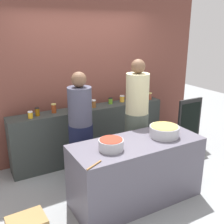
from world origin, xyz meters
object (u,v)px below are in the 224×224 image
cook_with_tongs (81,133)px  cook_in_cap (137,123)px  wooden_spoon (94,165)px  preserve_jar_0 (30,115)px  preserve_jar_5 (111,101)px  chalkboard_sign (189,125)px  preserve_jar_3 (71,107)px  preserve_jar_6 (122,99)px  preserve_jar_4 (93,104)px  preserve_jar_2 (54,108)px  preserve_jar_1 (37,112)px  preserve_jar_7 (149,96)px  cooking_pot_center (164,131)px  cooking_pot_left (111,144)px

cook_with_tongs → cook_in_cap: cook_in_cap is taller
wooden_spoon → preserve_jar_0: bearing=99.2°
preserve_jar_5 → chalkboard_sign: bearing=-27.5°
preserve_jar_3 → preserve_jar_6: preserve_jar_6 is taller
preserve_jar_5 → preserve_jar_0: bearing=-176.0°
preserve_jar_0 → preserve_jar_3: preserve_jar_3 is taller
cook_in_cap → chalkboard_sign: (1.25, 0.14, -0.31)m
preserve_jar_4 → preserve_jar_5: bearing=7.9°
preserve_jar_2 → preserve_jar_5: 1.03m
preserve_jar_1 → chalkboard_sign: (2.56, -0.62, -0.48)m
preserve_jar_7 → preserve_jar_0: bearing=-179.5°
wooden_spoon → cook_in_cap: size_ratio=0.13×
chalkboard_sign → cooking_pot_center: bearing=-147.8°
preserve_jar_5 → cook_in_cap: 0.81m
preserve_jar_2 → chalkboard_sign: (2.29, -0.65, -0.49)m
preserve_jar_2 → cooking_pot_center: bearing=-54.7°
preserve_jar_3 → cooking_pot_center: 1.61m
chalkboard_sign → preserve_jar_3: bearing=162.6°
preserve_jar_3 → preserve_jar_5: preserve_jar_3 is taller
preserve_jar_5 → preserve_jar_6: (0.25, 0.01, 0.00)m
preserve_jar_4 → cooking_pot_center: (0.35, -1.41, -0.07)m
cooking_pot_center → preserve_jar_6: bearing=80.4°
preserve_jar_3 → preserve_jar_4: 0.39m
preserve_jar_6 → chalkboard_sign: bearing=-33.4°
preserve_jar_0 → preserve_jar_2: preserve_jar_2 is taller
preserve_jar_1 → preserve_jar_5: (1.29, 0.04, -0.01)m
preserve_jar_3 → preserve_jar_7: bearing=-1.7°
cook_with_tongs → cooking_pot_center: bearing=-45.6°
preserve_jar_3 → preserve_jar_6: 0.99m
preserve_jar_4 → preserve_jar_0: bearing=-177.3°
preserve_jar_7 → chalkboard_sign: (0.48, -0.58, -0.48)m
cooking_pot_center → wooden_spoon: bearing=-166.9°
preserve_jar_2 → cook_in_cap: size_ratio=0.08×
cooking_pot_center → cook_in_cap: size_ratio=0.22×
preserve_jar_6 → preserve_jar_0: bearing=-176.2°
preserve_jar_4 → preserve_jar_6: preserve_jar_4 is taller
preserve_jar_1 → preserve_jar_5: preserve_jar_1 is taller
cooking_pot_left → cook_with_tongs: 0.87m
preserve_jar_1 → preserve_jar_4: (0.94, -0.01, 0.00)m
preserve_jar_6 → cooking_pot_center: preserve_jar_6 is taller
wooden_spoon → cook_with_tongs: (0.32, 1.11, -0.11)m
preserve_jar_2 → cooking_pot_center: (1.02, -1.45, -0.08)m
preserve_jar_2 → preserve_jar_3: bearing=-4.1°
preserve_jar_4 → preserve_jar_7: preserve_jar_4 is taller
cooking_pot_left → preserve_jar_4: bearing=72.4°
cook_in_cap → wooden_spoon: bearing=-141.4°
preserve_jar_5 → cooking_pot_center: preserve_jar_5 is taller
preserve_jar_2 → preserve_jar_4: bearing=-3.1°
preserve_jar_7 → preserve_jar_2: bearing=178.0°
preserve_jar_0 → preserve_jar_7: preserve_jar_7 is taller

